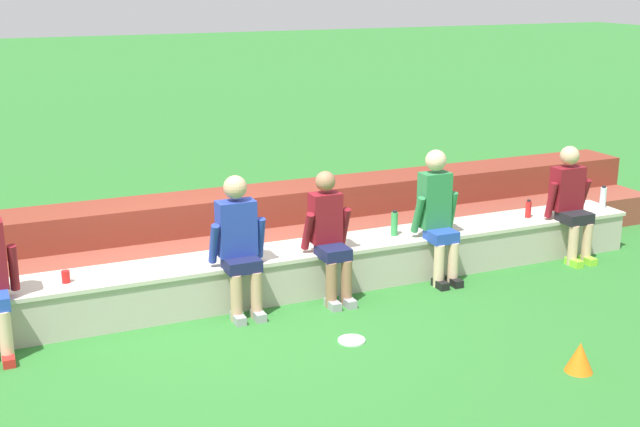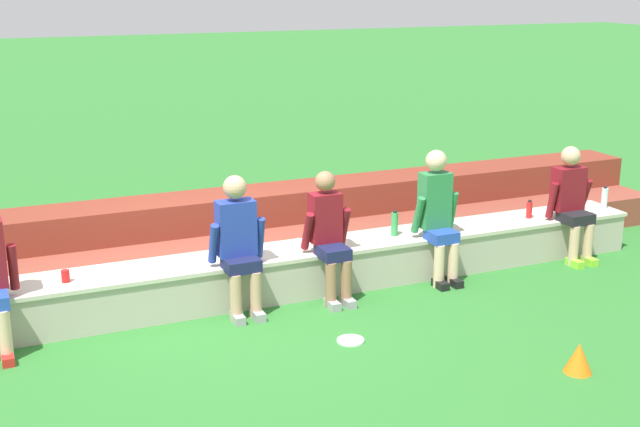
{
  "view_description": "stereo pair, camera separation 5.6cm",
  "coord_description": "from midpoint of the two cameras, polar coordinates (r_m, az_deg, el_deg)",
  "views": [
    {
      "loc": [
        -2.31,
        -7.27,
        3.17
      ],
      "look_at": [
        1.05,
        0.3,
        0.81
      ],
      "focal_mm": 47.07,
      "sensor_mm": 36.0,
      "label": 1
    },
    {
      "loc": [
        -2.25,
        -7.29,
        3.17
      ],
      "look_at": [
        1.05,
        0.3,
        0.81
      ],
      "focal_mm": 47.07,
      "sensor_mm": 36.0,
      "label": 2
    }
  ],
  "objects": [
    {
      "name": "water_bottle_near_right",
      "position": [
        9.97,
        13.82,
        0.29
      ],
      "size": [
        0.07,
        0.07,
        0.21
      ],
      "color": "red",
      "rests_on": "stone_seating_wall"
    },
    {
      "name": "person_center",
      "position": [
        8.37,
        0.46,
        -1.42
      ],
      "size": [
        0.49,
        0.58,
        1.3
      ],
      "color": "#996B4C",
      "rests_on": "ground"
    },
    {
      "name": "sports_cone",
      "position": [
        7.35,
        17.03,
        -9.31
      ],
      "size": [
        0.24,
        0.24,
        0.26
      ],
      "primitive_type": "cone",
      "color": "orange",
      "rests_on": "ground"
    },
    {
      "name": "person_left_of_center",
      "position": [
        8.03,
        -5.74,
        -1.9
      ],
      "size": [
        0.55,
        0.52,
        1.36
      ],
      "color": "tan",
      "rests_on": "ground"
    },
    {
      "name": "water_bottle_mid_right",
      "position": [
        9.04,
        4.9,
        -0.69
      ],
      "size": [
        0.07,
        0.07,
        0.28
      ],
      "color": "green",
      "rests_on": "stone_seating_wall"
    },
    {
      "name": "water_bottle_center_gap",
      "position": [
        10.63,
        18.54,
        1.04
      ],
      "size": [
        0.07,
        0.07,
        0.27
      ],
      "color": "silver",
      "rests_on": "stone_seating_wall"
    },
    {
      "name": "stone_seating_wall",
      "position": [
        8.44,
        -6.76,
        -4.48
      ],
      "size": [
        9.76,
        0.64,
        0.47
      ],
      "color": "#B7AF9E",
      "rests_on": "ground"
    },
    {
      "name": "person_right_of_center",
      "position": [
        8.96,
        7.83,
        0.07
      ],
      "size": [
        0.5,
        0.54,
        1.41
      ],
      "color": "beige",
      "rests_on": "ground"
    },
    {
      "name": "frisbee",
      "position": [
        7.63,
        1.95,
        -8.61
      ],
      "size": [
        0.25,
        0.25,
        0.02
      ],
      "primitive_type": "cylinder",
      "color": "white",
      "rests_on": "ground"
    },
    {
      "name": "person_far_right",
      "position": [
        9.98,
        16.54,
        0.89
      ],
      "size": [
        0.54,
        0.55,
        1.31
      ],
      "color": "#DBAD89",
      "rests_on": "ground"
    },
    {
      "name": "brick_bleachers",
      "position": [
        9.49,
        -8.9,
        -1.83
      ],
      "size": [
        12.07,
        1.3,
        0.76
      ],
      "color": "brown",
      "rests_on": "ground"
    },
    {
      "name": "plastic_cup_left_end",
      "position": [
        8.01,
        -17.09,
        -4.13
      ],
      "size": [
        0.08,
        0.08,
        0.11
      ],
      "primitive_type": "cylinder",
      "color": "red",
      "rests_on": "stone_seating_wall"
    },
    {
      "name": "ground_plane",
      "position": [
        8.26,
        -6.08,
        -6.77
      ],
      "size": [
        80.0,
        80.0,
        0.0
      ],
      "primitive_type": "plane",
      "color": "#2D752D"
    }
  ]
}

